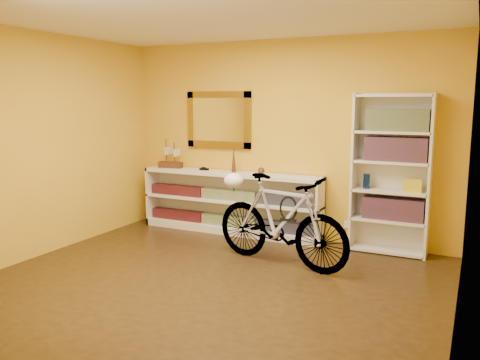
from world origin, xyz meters
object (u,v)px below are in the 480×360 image
at_px(console_unit, 230,202).
at_px(helmet, 234,180).
at_px(bookcase, 391,175).
at_px(bicycle, 280,221).

relative_size(console_unit, helmet, 10.98).
xyz_separation_m(bookcase, helmet, (-1.64, -0.86, -0.06)).
distance_m(console_unit, helmet, 1.07).
xyz_separation_m(console_unit, bicycle, (1.12, -0.96, 0.08)).
bearing_deg(console_unit, bicycle, -40.72).
xyz_separation_m(bicycle, helmet, (-0.64, 0.13, 0.38)).
bearing_deg(bookcase, console_unit, -179.33).
relative_size(console_unit, bicycle, 1.51).
distance_m(console_unit, bookcase, 2.19).
relative_size(bookcase, bicycle, 1.11).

